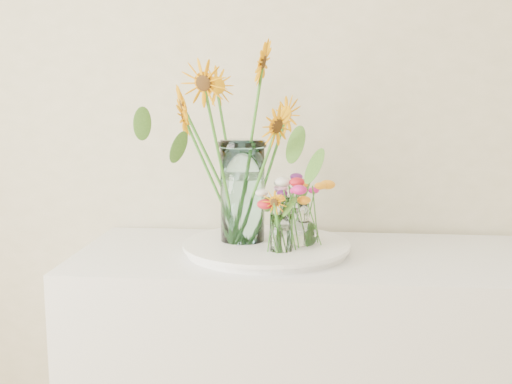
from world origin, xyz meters
TOP-DOWN VIEW (x-y plane):
  - tray at (-0.21, 1.93)m, footprint 0.49×0.49m
  - mason_jar at (-0.29, 1.96)m, footprint 0.15×0.15m
  - sunflower_bouquet at (-0.29, 1.96)m, footprint 0.69×0.69m
  - small_vase_a at (-0.16, 1.84)m, footprint 0.07×0.07m
  - wildflower_posy_a at (-0.16, 1.84)m, footprint 0.18×0.18m
  - small_vase_b at (-0.10, 1.92)m, footprint 0.10×0.10m
  - wildflower_posy_b at (-0.10, 1.92)m, footprint 0.21×0.21m
  - small_vase_c at (-0.14, 2.03)m, footprint 0.08×0.08m
  - wildflower_posy_c at (-0.14, 2.03)m, footprint 0.18×0.18m

SIDE VIEW (x-z plane):
  - tray at x=-0.21m, z-range 0.90..0.92m
  - small_vase_a at x=-0.16m, z-range 0.93..1.04m
  - small_vase_b at x=-0.10m, z-range 0.93..1.06m
  - small_vase_c at x=-0.14m, z-range 0.93..1.06m
  - wildflower_posy_a at x=-0.16m, z-range 0.93..1.13m
  - wildflower_posy_b at x=-0.10m, z-range 0.93..1.15m
  - wildflower_posy_c at x=-0.14m, z-range 0.93..1.15m
  - mason_jar at x=-0.29m, z-range 0.93..1.24m
  - sunflower_bouquet at x=-0.29m, z-range 0.93..1.53m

